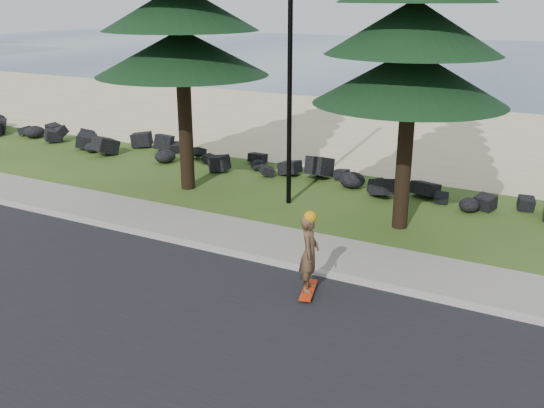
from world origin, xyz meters
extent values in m
plane|color=#315019|center=(0.00, 0.00, 0.00)|extent=(160.00, 160.00, 0.00)
cube|color=black|center=(0.00, -4.50, 0.01)|extent=(160.00, 7.00, 0.02)
cube|color=#ACA39B|center=(0.00, -0.90, 0.05)|extent=(160.00, 0.20, 0.10)
cube|color=gray|center=(0.00, 0.20, 0.04)|extent=(160.00, 2.00, 0.08)
cube|color=tan|center=(0.00, 14.50, 0.01)|extent=(160.00, 15.00, 0.01)
cube|color=#354F66|center=(0.00, 51.00, 0.00)|extent=(160.00, 58.00, 0.01)
cylinder|color=black|center=(0.00, 3.20, 4.00)|extent=(0.14, 0.14, 8.00)
cube|color=red|center=(2.98, -1.84, 0.10)|extent=(0.48, 1.00, 0.03)
imported|color=brown|center=(2.98, -1.84, 0.92)|extent=(0.53, 0.67, 1.62)
sphere|color=#CB840B|center=(2.98, -1.84, 1.70)|extent=(0.26, 0.26, 0.26)
camera|label=1|loc=(7.59, -12.09, 5.83)|focal=40.00mm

